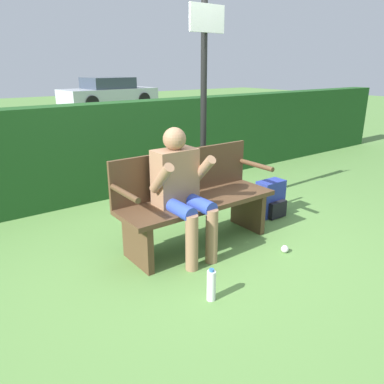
% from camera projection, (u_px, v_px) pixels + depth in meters
% --- Properties ---
extents(ground_plane, '(40.00, 40.00, 0.00)m').
position_uv_depth(ground_plane, '(198.00, 244.00, 3.72)').
color(ground_plane, '#5B8942').
extents(hedge_back, '(12.00, 0.36, 1.23)m').
position_uv_depth(hedge_back, '(110.00, 150.00, 4.99)').
color(hedge_back, '#1E4C1E').
rests_on(hedge_back, ground).
extents(park_bench, '(1.58, 0.51, 0.91)m').
position_uv_depth(park_bench, '(194.00, 199.00, 3.63)').
color(park_bench, '#513823').
rests_on(park_bench, ground).
extents(person_seated, '(0.53, 0.57, 1.17)m').
position_uv_depth(person_seated, '(181.00, 186.00, 3.35)').
color(person_seated, '#997051').
rests_on(person_seated, ground).
extents(backpack, '(0.33, 0.25, 0.42)m').
position_uv_depth(backpack, '(271.00, 199.00, 4.38)').
color(backpack, '#283893').
rests_on(backpack, ground).
extents(water_bottle, '(0.07, 0.07, 0.26)m').
position_uv_depth(water_bottle, '(211.00, 285.00, 2.80)').
color(water_bottle, white).
rests_on(water_bottle, ground).
extents(signpost, '(0.45, 0.09, 2.33)m').
position_uv_depth(signpost, '(204.00, 96.00, 4.11)').
color(signpost, black).
rests_on(signpost, ground).
extents(parked_car, '(4.09, 2.07, 1.21)m').
position_uv_depth(parked_car, '(109.00, 93.00, 15.97)').
color(parked_car, '#B7BCC6').
rests_on(parked_car, ground).
extents(litter_crumple, '(0.07, 0.07, 0.07)m').
position_uv_depth(litter_crumple, '(285.00, 249.00, 3.54)').
color(litter_crumple, silver).
rests_on(litter_crumple, ground).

